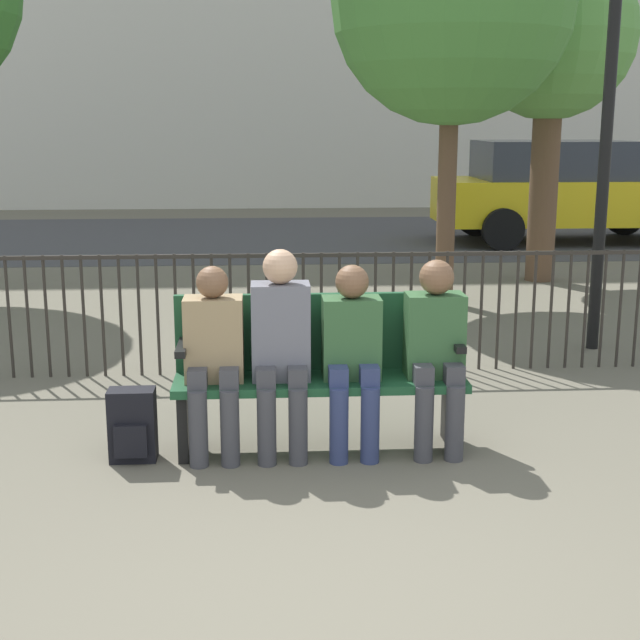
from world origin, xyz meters
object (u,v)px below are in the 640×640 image
object	(u,v)px
seated_person_2	(352,350)
parked_car_0	(564,190)
seated_person_3	(436,346)
tree_2	(552,39)
tree_0	(453,2)
backpack	(132,426)
seated_person_0	(214,352)
park_bench	(319,367)
lamp_post	(613,38)
seated_person_1	(281,342)

from	to	relation	value
seated_person_2	parked_car_0	xyz separation A→B (m)	(4.35, 9.14, 0.21)
seated_person_3	parked_car_0	xyz separation A→B (m)	(3.85, 9.14, 0.20)
seated_person_3	tree_2	xyz separation A→B (m)	(2.41, 5.68, 2.22)
seated_person_3	tree_0	world-z (taller)	tree_0
seated_person_3	backpack	distance (m)	1.83
seated_person_0	seated_person_3	world-z (taller)	seated_person_3
park_bench	parked_car_0	world-z (taller)	parked_car_0
backpack	tree_0	world-z (taller)	tree_0
park_bench	seated_person_3	world-z (taller)	seated_person_3
seated_person_3	backpack	bearing A→B (deg)	-178.36
park_bench	backpack	distance (m)	1.15
seated_person_0	backpack	size ratio (longest dim) A/B	2.64
lamp_post	parked_car_0	world-z (taller)	lamp_post
seated_person_2	lamp_post	size ratio (longest dim) A/B	0.29
tree_2	lamp_post	distance (m)	3.40
tree_0	lamp_post	distance (m)	2.28
lamp_post	tree_2	bearing A→B (deg)	80.43
park_bench	lamp_post	xyz separation A→B (m)	(2.52, 2.21, 2.09)
parked_car_0	seated_person_0	bearing A→B (deg)	-119.40
backpack	park_bench	bearing A→B (deg)	9.45
backpack	parked_car_0	size ratio (longest dim) A/B	0.10
park_bench	tree_2	distance (m)	6.78
tree_0	lamp_post	size ratio (longest dim) A/B	1.10
seated_person_1	tree_0	size ratio (longest dim) A/B	0.28
seated_person_1	tree_0	xyz separation A→B (m)	(1.86, 4.36, 2.42)
park_bench	backpack	world-z (taller)	park_bench
tree_2	parked_car_0	size ratio (longest dim) A/B	0.93
backpack	seated_person_1	bearing A→B (deg)	3.62
park_bench	seated_person_1	distance (m)	0.32
seated_person_1	backpack	bearing A→B (deg)	-176.38
seated_person_1	tree_0	world-z (taller)	tree_0
backpack	tree_0	size ratio (longest dim) A/B	0.10
park_bench	seated_person_1	world-z (taller)	seated_person_1
seated_person_0	seated_person_2	bearing A→B (deg)	-0.01
park_bench	seated_person_3	size ratio (longest dim) A/B	1.50
parked_car_0	tree_2	bearing A→B (deg)	-112.62
tree_2	park_bench	bearing A→B (deg)	-119.11
park_bench	seated_person_3	xyz separation A→B (m)	(0.68, -0.13, 0.15)
seated_person_0	seated_person_2	distance (m)	0.80
seated_person_2	backpack	bearing A→B (deg)	-177.80
seated_person_1	lamp_post	size ratio (longest dim) A/B	0.31
backpack	lamp_post	bearing A→B (deg)	33.40
tree_0	parked_car_0	distance (m)	6.03
tree_0	parked_car_0	world-z (taller)	tree_0
seated_person_0	seated_person_1	distance (m)	0.39
lamp_post	seated_person_1	bearing A→B (deg)	-139.75
seated_person_3	tree_2	world-z (taller)	tree_2
seated_person_3	lamp_post	xyz separation A→B (m)	(1.85, 2.34, 1.94)
seated_person_0	tree_0	distance (m)	5.50
seated_person_1	seated_person_3	distance (m)	0.91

